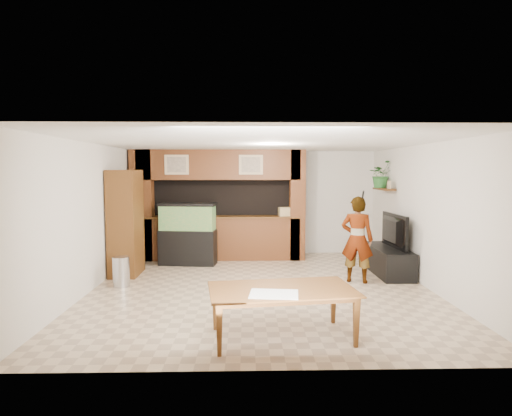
{
  "coord_description": "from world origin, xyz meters",
  "views": [
    {
      "loc": [
        -0.27,
        -7.61,
        2.11
      ],
      "look_at": [
        -0.07,
        0.6,
        1.4
      ],
      "focal_mm": 30.0,
      "sensor_mm": 36.0,
      "label": 1
    }
  ],
  "objects_px": {
    "television": "(389,231)",
    "dining_table": "(283,314)",
    "pantry_cabinet": "(126,223)",
    "person": "(357,239)",
    "aquarium": "(188,235)"
  },
  "relations": [
    {
      "from": "television",
      "to": "person",
      "type": "relative_size",
      "value": 0.74
    },
    {
      "from": "person",
      "to": "dining_table",
      "type": "relative_size",
      "value": 0.9
    },
    {
      "from": "aquarium",
      "to": "person",
      "type": "relative_size",
      "value": 0.85
    },
    {
      "from": "television",
      "to": "dining_table",
      "type": "distance_m",
      "value": 4.22
    },
    {
      "from": "person",
      "to": "dining_table",
      "type": "bearing_deg",
      "value": 80.04
    },
    {
      "from": "person",
      "to": "dining_table",
      "type": "xyz_separation_m",
      "value": [
        -1.65,
        -2.73,
        -0.5
      ]
    },
    {
      "from": "television",
      "to": "dining_table",
      "type": "relative_size",
      "value": 0.66
    },
    {
      "from": "television",
      "to": "dining_table",
      "type": "height_order",
      "value": "television"
    },
    {
      "from": "pantry_cabinet",
      "to": "person",
      "type": "bearing_deg",
      "value": -8.81
    },
    {
      "from": "aquarium",
      "to": "television",
      "type": "distance_m",
      "value": 4.34
    },
    {
      "from": "aquarium",
      "to": "person",
      "type": "distance_m",
      "value": 3.78
    },
    {
      "from": "pantry_cabinet",
      "to": "dining_table",
      "type": "height_order",
      "value": "pantry_cabinet"
    },
    {
      "from": "person",
      "to": "pantry_cabinet",
      "type": "bearing_deg",
      "value": 12.29
    },
    {
      "from": "pantry_cabinet",
      "to": "aquarium",
      "type": "distance_m",
      "value": 1.5
    },
    {
      "from": "pantry_cabinet",
      "to": "dining_table",
      "type": "distance_m",
      "value": 4.55
    }
  ]
}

